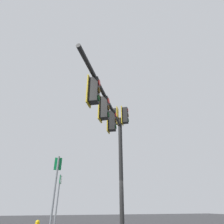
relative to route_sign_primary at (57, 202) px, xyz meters
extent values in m
cylinder|color=black|center=(-0.30, -2.81, 1.28)|extent=(0.20, 0.20, 5.75)
cylinder|color=black|center=(-2.83, -1.39, 3.74)|extent=(5.12, 2.95, 0.14)
cube|color=black|center=(-0.45, -3.07, 4.29)|extent=(0.41, 0.41, 0.90)
cube|color=#B29319|center=(-0.36, -2.92, 4.29)|extent=(0.40, 0.25, 1.04)
cylinder|color=red|center=(-0.53, -3.21, 4.59)|extent=(0.19, 0.12, 0.20)
cylinder|color=#3C2703|center=(-0.53, -3.21, 4.29)|extent=(0.19, 0.12, 0.20)
cylinder|color=black|center=(-0.53, -3.21, 3.99)|extent=(0.19, 0.12, 0.20)
cube|color=black|center=(-0.15, -2.55, 4.29)|extent=(0.41, 0.41, 0.90)
cube|color=#B29319|center=(-0.24, -2.69, 4.29)|extent=(0.40, 0.25, 1.04)
cylinder|color=red|center=(-0.07, -2.40, 4.59)|extent=(0.19, 0.12, 0.20)
cylinder|color=#3C2703|center=(-0.07, -2.40, 4.29)|extent=(0.19, 0.12, 0.20)
cylinder|color=black|center=(-0.07, -2.40, 3.99)|extent=(0.19, 0.12, 0.20)
cube|color=black|center=(-1.91, -1.91, 3.19)|extent=(0.40, 0.40, 0.90)
cube|color=#B29319|center=(-1.83, -1.75, 3.19)|extent=(0.41, 0.24, 1.04)
cylinder|color=red|center=(-1.99, -2.05, 3.49)|extent=(0.19, 0.12, 0.20)
cylinder|color=#3C2703|center=(-1.99, -2.05, 3.19)|extent=(0.19, 0.12, 0.20)
cylinder|color=black|center=(-1.99, -2.05, 2.89)|extent=(0.19, 0.12, 0.20)
cube|color=black|center=(-3.00, -1.30, 3.19)|extent=(0.41, 0.41, 0.90)
cube|color=#B29319|center=(-2.92, -1.15, 3.19)|extent=(0.40, 0.25, 1.04)
cylinder|color=red|center=(-3.08, -1.44, 3.49)|extent=(0.19, 0.12, 0.20)
cylinder|color=#3C2703|center=(-3.08, -1.44, 3.19)|extent=(0.19, 0.12, 0.20)
cylinder|color=black|center=(-3.08, -1.44, 2.89)|extent=(0.19, 0.12, 0.20)
cube|color=black|center=(-4.09, -0.69, 3.19)|extent=(0.40, 0.40, 0.90)
cube|color=#B29319|center=(-4.02, -0.54, 3.19)|extent=(0.41, 0.23, 1.04)
cylinder|color=red|center=(-4.17, -0.84, 3.49)|extent=(0.19, 0.12, 0.20)
cylinder|color=#3C2703|center=(-4.17, -0.84, 3.19)|extent=(0.19, 0.12, 0.20)
cylinder|color=black|center=(-4.17, -0.84, 2.89)|extent=(0.19, 0.12, 0.20)
cylinder|color=slate|center=(0.00, 0.01, -0.25)|extent=(0.07, 0.07, 2.71)
cube|color=#0C7238|center=(-0.01, -0.03, 0.89)|extent=(0.30, 0.10, 0.33)
cube|color=white|center=(-0.01, -0.04, 0.89)|extent=(0.24, 0.07, 0.27)
sphere|color=yellow|center=(2.19, 0.81, -0.89)|extent=(0.20, 0.20, 0.20)
cylinder|color=slate|center=(-1.86, 0.16, -0.05)|extent=(0.07, 0.07, 3.11)
cube|color=#0C7238|center=(-1.82, 0.16, 1.23)|extent=(0.03, 0.26, 0.45)
cube|color=white|center=(-1.80, 0.16, 1.23)|extent=(0.01, 0.20, 0.39)
camera|label=1|loc=(-9.19, 0.13, -0.17)|focal=29.96mm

